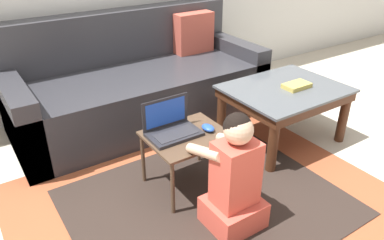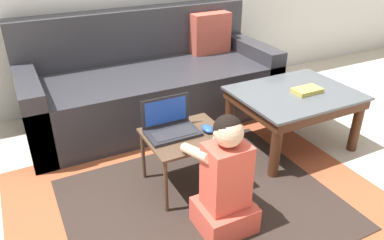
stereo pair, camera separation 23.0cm
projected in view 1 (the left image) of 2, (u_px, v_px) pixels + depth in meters
name	position (u px, v px, depth m)	size (l,w,h in m)	color
ground_plane	(211.00, 183.00, 2.45)	(16.00, 16.00, 0.00)	beige
area_rug	(207.00, 203.00, 2.27)	(2.18, 1.79, 0.01)	#9E4C2D
couch	(138.00, 85.00, 3.16)	(2.07, 0.90, 0.87)	#2D2D33
coffee_table	(284.00, 96.00, 2.79)	(0.85, 0.67, 0.44)	#4C5156
laptop_desk	(187.00, 141.00, 2.29)	(0.48, 0.42, 0.37)	#4C3828
laptop	(172.00, 129.00, 2.26)	(0.31, 0.20, 0.21)	#232328
computer_mouse	(209.00, 128.00, 2.31)	(0.07, 0.10, 0.04)	#234CB2
person_seated	(234.00, 180.00, 1.98)	(0.30, 0.42, 0.70)	#CC4C3D
book_on_table	(297.00, 86.00, 2.75)	(0.20, 0.12, 0.03)	tan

